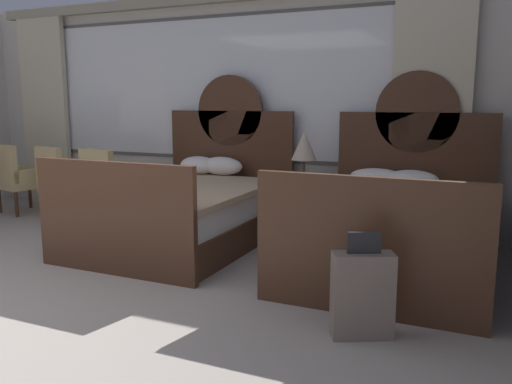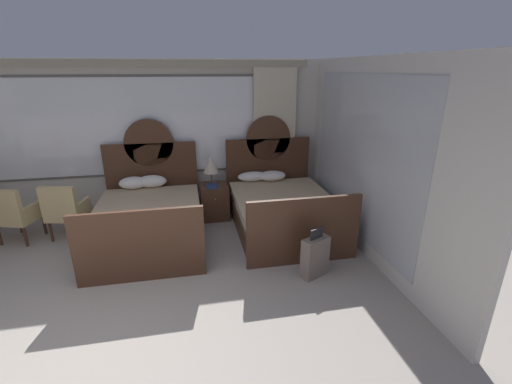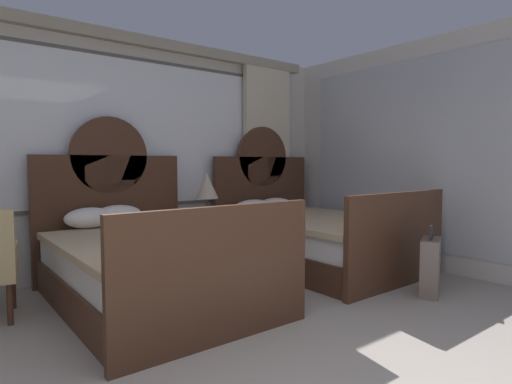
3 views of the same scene
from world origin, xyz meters
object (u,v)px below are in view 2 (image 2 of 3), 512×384
armchair_by_window_centre (14,213)px  armchair_by_window_left (65,209)px  nightstand_between_beds (215,201)px  book_on_nightstand (212,186)px  bed_near_window (149,219)px  bed_near_mirror (281,208)px  suitcase_on_floor (315,257)px  table_lamp_on_nightstand (211,164)px

armchair_by_window_centre → armchair_by_window_left: bearing=-0.2°
nightstand_between_beds → armchair_by_window_centre: size_ratio=0.68×
nightstand_between_beds → book_on_nightstand: size_ratio=2.37×
bed_near_window → bed_near_mirror: same height
bed_near_window → suitcase_on_floor: 2.61m
bed_near_window → nightstand_between_beds: bed_near_window is taller
armchair_by_window_centre → suitcase_on_floor: 4.53m
table_lamp_on_nightstand → armchair_by_window_left: 2.38m
book_on_nightstand → bed_near_mirror: bearing=-27.5°
table_lamp_on_nightstand → armchair_by_window_centre: size_ratio=0.58×
bed_near_mirror → table_lamp_on_nightstand: bearing=146.7°
bed_near_mirror → armchair_by_window_left: bearing=174.5°
book_on_nightstand → suitcase_on_floor: size_ratio=0.39×
table_lamp_on_nightstand → suitcase_on_floor: (1.13, -2.16, -0.70)m
bed_near_mirror → nightstand_between_beds: (-1.05, 0.67, -0.05)m
bed_near_window → armchair_by_window_centre: 2.02m
book_on_nightstand → suitcase_on_floor: suitcase_on_floor is taller
bed_near_window → bed_near_mirror: 2.11m
bed_near_mirror → nightstand_between_beds: 1.25m
armchair_by_window_left → armchair_by_window_centre: size_ratio=1.00×
book_on_nightstand → armchair_by_window_left: armchair_by_window_left is taller
bed_near_window → suitcase_on_floor: (2.16, -1.45, -0.08)m
table_lamp_on_nightstand → bed_near_mirror: bearing=-33.3°
armchair_by_window_left → armchair_by_window_centre: same height
bed_near_mirror → table_lamp_on_nightstand: (-1.08, 0.71, 0.62)m
bed_near_window → armchair_by_window_centre: size_ratio=2.45×
nightstand_between_beds → armchair_by_window_left: size_ratio=0.68×
bed_near_mirror → book_on_nightstand: size_ratio=8.49×
bed_near_window → bed_near_mirror: size_ratio=1.00×
table_lamp_on_nightstand → book_on_nightstand: table_lamp_on_nightstand is taller
bed_near_window → table_lamp_on_nightstand: 1.40m
armchair_by_window_left → suitcase_on_floor: (3.44, -1.78, -0.21)m
bed_near_mirror → suitcase_on_floor: bearing=-87.9°
bed_near_window → armchair_by_window_left: size_ratio=2.45×
bed_near_mirror → bed_near_window: bearing=180.0°
bed_near_window → armchair_by_window_centre: bed_near_window is taller
table_lamp_on_nightstand → armchair_by_window_centre: bearing=-172.8°
nightstand_between_beds → armchair_by_window_left: 2.36m
nightstand_between_beds → table_lamp_on_nightstand: table_lamp_on_nightstand is taller
book_on_nightstand → armchair_by_window_left: size_ratio=0.29×
bed_near_mirror → armchair_by_window_centre: bearing=175.4°
armchair_by_window_centre → bed_near_mirror: bearing=-4.6°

